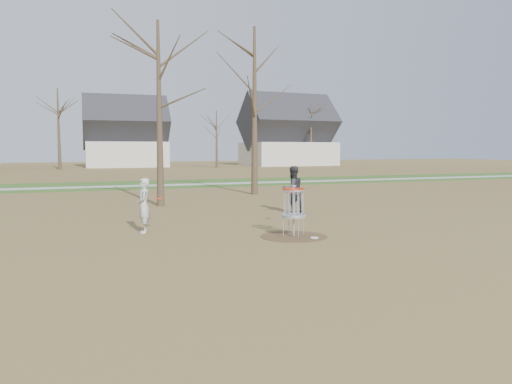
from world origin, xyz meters
TOP-DOWN VIEW (x-y plane):
  - ground at (0.00, 0.00)m, footprint 160.00×160.00m
  - green_band at (0.00, 21.00)m, footprint 160.00×8.00m
  - footpath at (0.00, 20.00)m, footprint 160.00×1.50m
  - dirt_circle at (0.00, 0.00)m, footprint 1.80×1.80m
  - player_standing at (-3.65, 2.08)m, footprint 0.43×0.60m
  - player_throwing at (2.08, 4.45)m, footprint 0.92×0.76m
  - disc_grounded at (0.40, -0.44)m, footprint 0.22×0.22m
  - discs_in_play at (-1.12, 1.93)m, footprint 4.29×0.23m
  - disc_golf_basket at (0.00, 0.00)m, footprint 0.64×0.64m
  - bare_trees at (1.78, 35.79)m, footprint 52.62×44.98m
  - houses_row at (4.32, 52.56)m, footprint 56.51×10.01m

SIDE VIEW (x-z plane):
  - ground at x=0.00m, z-range 0.00..0.00m
  - green_band at x=0.00m, z-range 0.00..0.01m
  - dirt_circle at x=0.00m, z-range 0.00..0.01m
  - footpath at x=0.00m, z-range 0.01..0.02m
  - disc_grounded at x=0.40m, z-range 0.01..0.03m
  - player_standing at x=-3.65m, z-range 0.00..1.54m
  - player_throwing at x=2.08m, z-range 0.00..1.73m
  - disc_golf_basket at x=0.00m, z-range 0.24..1.59m
  - discs_in_play at x=-1.12m, z-range 0.95..1.04m
  - houses_row at x=4.32m, z-range -0.11..7.15m
  - bare_trees at x=1.78m, z-range 0.85..9.85m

